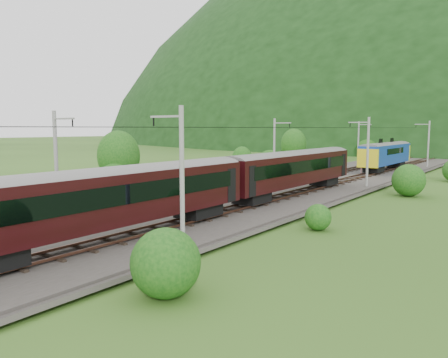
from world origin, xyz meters
The scene contains 13 objects.
ground centered at (0.00, 0.00, 0.00)m, with size 600.00×600.00×0.00m, color #2B4B17.
railbed centered at (0.00, 10.00, 0.15)m, with size 14.00×220.00×0.30m, color #38332D.
track_left centered at (-2.40, 10.00, 0.37)m, with size 2.40×220.00×0.27m.
track_right centered at (2.40, 10.00, 0.37)m, with size 2.40×220.00×0.27m.
catenary_left centered at (-6.12, 32.00, 4.50)m, with size 2.54×192.28×8.00m.
catenary_right centered at (6.12, 32.00, 4.50)m, with size 2.54×192.28×8.00m.
overhead_wires centered at (0.00, 10.00, 7.10)m, with size 4.83×198.00×0.03m.
mountain_ridge centered at (-120.00, 300.00, 0.00)m, with size 336.00×280.00×132.00m, color black.
hazard_post_near centered at (-0.73, 58.53, 0.95)m, with size 0.14×0.14×1.31m, color red.
hazard_post_far centered at (0.53, 46.58, 1.03)m, with size 0.16×0.16×1.46m, color red.
signal centered at (-3.72, 22.95, 1.59)m, with size 0.24×0.24×2.20m.
vegetation_left centered at (-14.21, 12.77, 2.85)m, with size 11.30×141.66×6.95m.
vegetation_right centered at (11.88, 6.86, 1.38)m, with size 5.88×107.44×3.20m.
Camera 1 is at (22.77, -18.41, 7.03)m, focal length 35.00 mm.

